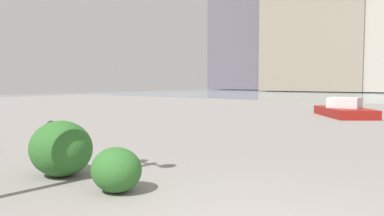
{
  "coord_description": "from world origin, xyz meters",
  "views": [
    {
      "loc": [
        -1.28,
        2.76,
        1.5
      ],
      "look_at": [
        5.88,
        -6.87,
        0.68
      ],
      "focal_mm": 35.99,
      "sensor_mm": 36.0,
      "label": 1
    }
  ],
  "objects": [
    {
      "name": "shrub_wide",
      "position": [
        2.62,
        -0.76,
        0.31
      ],
      "size": [
        0.72,
        0.65,
        0.62
      ],
      "color": "#2D6628",
      "rests_on": "ground"
    },
    {
      "name": "bollard_near",
      "position": [
        4.42,
        -0.95,
        0.45
      ],
      "size": [
        0.13,
        0.13,
        0.86
      ],
      "color": "#232328",
      "rests_on": "ground"
    },
    {
      "name": "boat",
      "position": [
        3.32,
        -14.46,
        0.21
      ],
      "size": [
        3.34,
        3.81,
        0.95
      ],
      "color": "maroon",
      "rests_on": "ground"
    },
    {
      "name": "shrub_round",
      "position": [
        4.0,
        -0.85,
        0.44
      ],
      "size": [
        1.04,
        0.94,
        0.89
      ],
      "color": "#2D6628",
      "rests_on": "ground"
    }
  ]
}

